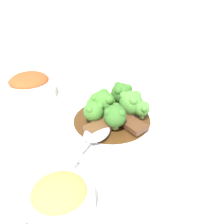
# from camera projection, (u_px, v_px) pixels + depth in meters

# --- Properties ---
(ground_plane) EXTENTS (4.00, 4.00, 0.00)m
(ground_plane) POSITION_uv_depth(u_px,v_px,m) (112.00, 125.00, 0.56)
(ground_plane) COLOR white
(main_plate) EXTENTS (0.26, 0.26, 0.02)m
(main_plate) POSITION_uv_depth(u_px,v_px,m) (112.00, 122.00, 0.55)
(main_plate) COLOR white
(main_plate) RESTS_ON ground_plane
(beef_strip_0) EXTENTS (0.05, 0.06, 0.02)m
(beef_strip_0) POSITION_uv_depth(u_px,v_px,m) (104.00, 104.00, 0.58)
(beef_strip_0) COLOR #56331E
(beef_strip_0) RESTS_ON main_plate
(beef_strip_1) EXTENTS (0.05, 0.06, 0.02)m
(beef_strip_1) POSITION_uv_depth(u_px,v_px,m) (115.00, 117.00, 0.54)
(beef_strip_1) COLOR #56331E
(beef_strip_1) RESTS_ON main_plate
(beef_strip_2) EXTENTS (0.07, 0.07, 0.01)m
(beef_strip_2) POSITION_uv_depth(u_px,v_px,m) (131.00, 123.00, 0.52)
(beef_strip_2) COLOR #56331E
(beef_strip_2) RESTS_ON main_plate
(beef_strip_3) EXTENTS (0.06, 0.06, 0.02)m
(beef_strip_3) POSITION_uv_depth(u_px,v_px,m) (99.00, 127.00, 0.51)
(beef_strip_3) COLOR brown
(beef_strip_3) RESTS_ON main_plate
(broccoli_floret_0) EXTENTS (0.05, 0.05, 0.06)m
(broccoli_floret_0) POSITION_uv_depth(u_px,v_px,m) (121.00, 93.00, 0.57)
(broccoli_floret_0) COLOR #8EB756
(broccoli_floret_0) RESTS_ON main_plate
(broccoli_floret_1) EXTENTS (0.05, 0.05, 0.05)m
(broccoli_floret_1) POSITION_uv_depth(u_px,v_px,m) (131.00, 102.00, 0.55)
(broccoli_floret_1) COLOR #7FA84C
(broccoli_floret_1) RESTS_ON main_plate
(broccoli_floret_2) EXTENTS (0.05, 0.05, 0.06)m
(broccoli_floret_2) POSITION_uv_depth(u_px,v_px,m) (103.00, 102.00, 0.54)
(broccoli_floret_2) COLOR #8EB756
(broccoli_floret_2) RESTS_ON main_plate
(broccoli_floret_3) EXTENTS (0.04, 0.04, 0.05)m
(broccoli_floret_3) POSITION_uv_depth(u_px,v_px,m) (94.00, 111.00, 0.52)
(broccoli_floret_3) COLOR #8EB756
(broccoli_floret_3) RESTS_ON main_plate
(broccoli_floret_4) EXTENTS (0.03, 0.03, 0.04)m
(broccoli_floret_4) POSITION_uv_depth(u_px,v_px,m) (142.00, 109.00, 0.53)
(broccoli_floret_4) COLOR #8EB756
(broccoli_floret_4) RESTS_ON main_plate
(broccoli_floret_5) EXTENTS (0.04, 0.04, 0.05)m
(broccoli_floret_5) POSITION_uv_depth(u_px,v_px,m) (115.00, 115.00, 0.50)
(broccoli_floret_5) COLOR #7FA84C
(broccoli_floret_5) RESTS_ON main_plate
(serving_spoon) EXTENTS (0.13, 0.23, 0.01)m
(serving_spoon) POSITION_uv_depth(u_px,v_px,m) (92.00, 139.00, 0.48)
(serving_spoon) COLOR #B7B7BC
(serving_spoon) RESTS_ON main_plate
(side_bowl_kimchi) EXTENTS (0.12, 0.12, 0.06)m
(side_bowl_kimchi) POSITION_uv_depth(u_px,v_px,m) (30.00, 87.00, 0.64)
(side_bowl_kimchi) COLOR white
(side_bowl_kimchi) RESTS_ON ground_plane
(side_bowl_appetizer) EXTENTS (0.10, 0.10, 0.05)m
(side_bowl_appetizer) POSITION_uv_depth(u_px,v_px,m) (60.00, 198.00, 0.37)
(side_bowl_appetizer) COLOR white
(side_bowl_appetizer) RESTS_ON ground_plane
(sauce_dish) EXTENTS (0.06, 0.06, 0.01)m
(sauce_dish) POSITION_uv_depth(u_px,v_px,m) (152.00, 88.00, 0.69)
(sauce_dish) COLOR white
(sauce_dish) RESTS_ON ground_plane
(paper_napkin) EXTENTS (0.12, 0.11, 0.01)m
(paper_napkin) POSITION_uv_depth(u_px,v_px,m) (212.00, 164.00, 0.46)
(paper_napkin) COLOR silver
(paper_napkin) RESTS_ON ground_plane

